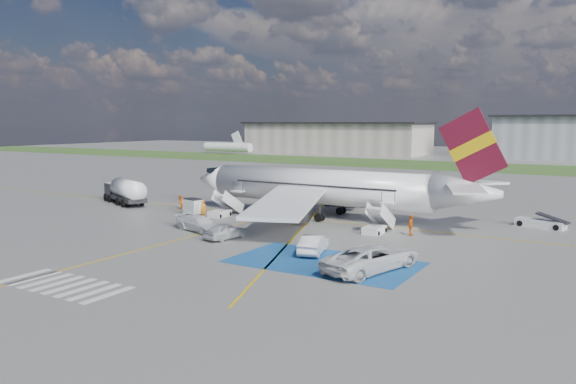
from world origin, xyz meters
name	(u,v)px	position (x,y,z in m)	size (l,w,h in m)	color
ground	(246,239)	(0.00, 0.00, 0.00)	(400.00, 400.00, 0.00)	#60605E
grass_strip	(481,167)	(0.00, 95.00, 0.01)	(400.00, 30.00, 0.01)	#2D4C1E
taxiway_line_main	(310,219)	(0.00, 12.00, 0.01)	(120.00, 0.20, 0.01)	gold
taxiway_line_cross	(123,254)	(-5.00, -10.00, 0.01)	(0.20, 60.00, 0.01)	gold
taxiway_line_diag	(310,219)	(0.00, 12.00, 0.01)	(0.20, 60.00, 0.01)	gold
staging_box	(324,262)	(10.00, -4.00, 0.01)	(14.00, 8.00, 0.01)	#174D8D
crosswalk	(64,285)	(-1.80, -18.00, 0.01)	(9.00, 4.00, 0.01)	silver
terminal_west	(336,138)	(-55.00, 130.00, 5.00)	(60.00, 22.00, 10.00)	gray
airliner	(331,187)	(1.51, 14.00, 3.39)	(36.81, 32.95, 11.92)	white
airstairs_fwd	(222,211)	(-9.50, 8.70, 0.62)	(1.90, 5.20, 3.60)	white
airstairs_aft	(376,226)	(9.00, 8.70, 0.62)	(1.90, 5.20, 3.60)	white
fuel_tanker	(125,194)	(-25.94, 9.65, 1.37)	(9.74, 6.20, 3.26)	black
gpu_cart	(193,207)	(-12.97, 7.85, 0.84)	(2.51, 1.93, 1.87)	white
belt_loader	(541,224)	(22.15, 19.89, 0.38)	(5.22, 2.75, 1.51)	white
car_silver_a	(226,231)	(-1.59, -0.99, 0.74)	(1.75, 4.35, 1.48)	#B2B4B9
car_silver_b	(314,244)	(7.93, -1.82, 0.77)	(1.64, 4.69, 1.55)	#BABDC2
van_white_a	(372,253)	(14.00, -4.22, 1.23)	(3.03, 6.58, 2.47)	silver
van_white_b	(200,221)	(-5.90, 0.56, 0.98)	(2.03, 5.00, 1.96)	white
crew_fwd	(203,209)	(-10.63, 6.81, 0.97)	(0.71, 0.47, 1.95)	orange
crew_nose	(180,202)	(-17.03, 10.20, 0.87)	(0.84, 0.66, 1.73)	orange
crew_aft	(411,225)	(12.26, 9.20, 0.97)	(1.13, 0.47, 1.93)	#DB5E0B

